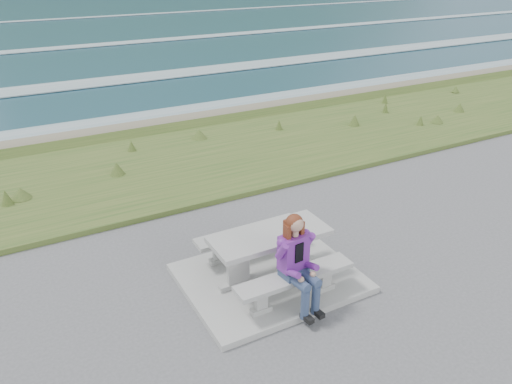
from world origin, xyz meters
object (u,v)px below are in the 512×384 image
(picnic_table, at_px, (270,243))
(bench_landward, at_px, (295,280))
(seated_woman, at_px, (300,276))
(bench_seaward, at_px, (248,235))

(picnic_table, distance_m, bench_landward, 0.74)
(picnic_table, relative_size, seated_woman, 1.29)
(bench_landward, relative_size, seated_woman, 1.29)
(seated_woman, bearing_deg, bench_seaward, 83.55)
(bench_landward, relative_size, bench_seaward, 1.00)
(bench_seaward, bearing_deg, bench_landward, -90.00)
(bench_landward, bearing_deg, bench_seaward, 90.00)
(picnic_table, xyz_separation_m, bench_seaward, (0.00, 0.70, -0.23))
(bench_seaward, height_order, seated_woman, seated_woman)
(bench_landward, xyz_separation_m, bench_seaward, (0.00, 1.40, 0.00))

